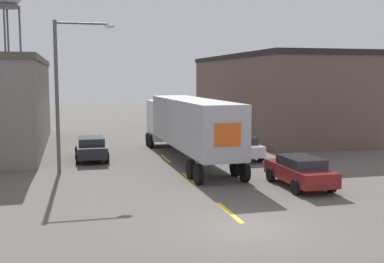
{
  "coord_description": "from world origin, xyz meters",
  "views": [
    {
      "loc": [
        -5.91,
        -15.37,
        5.24
      ],
      "look_at": [
        0.18,
        8.57,
        2.44
      ],
      "focal_mm": 45.0,
      "sensor_mm": 36.0,
      "label": 1
    }
  ],
  "objects": [
    {
      "name": "semi_truck",
      "position": [
        1.18,
        13.99,
        2.38
      ],
      "size": [
        2.96,
        15.87,
        3.92
      ],
      "rotation": [
        0.0,
        0.0,
        0.02
      ],
      "color": "silver",
      "rests_on": "ground_plane"
    },
    {
      "name": "parked_car_right_far",
      "position": [
        4.67,
        23.28,
        0.79
      ],
      "size": [
        1.99,
        4.5,
        1.48
      ],
      "color": "silver",
      "rests_on": "ground_plane"
    },
    {
      "name": "ground_plane",
      "position": [
        0.0,
        0.0,
        0.0
      ],
      "size": [
        160.0,
        160.0,
        0.0
      ],
      "primitive_type": "plane",
      "color": "#56514C"
    },
    {
      "name": "parked_car_right_near",
      "position": [
        4.67,
        5.27,
        0.79
      ],
      "size": [
        1.99,
        4.5,
        1.48
      ],
      "color": "maroon",
      "rests_on": "ground_plane"
    },
    {
      "name": "parked_car_right_mid",
      "position": [
        4.67,
        13.65,
        0.79
      ],
      "size": [
        1.99,
        4.5,
        1.48
      ],
      "color": "silver",
      "rests_on": "ground_plane"
    },
    {
      "name": "road_centerline",
      "position": [
        0.0,
        8.41,
        0.0
      ],
      "size": [
        0.2,
        15.87,
        0.01
      ],
      "color": "yellow",
      "rests_on": "ground_plane"
    },
    {
      "name": "warehouse_right",
      "position": [
        12.08,
        25.7,
        3.62
      ],
      "size": [
        8.86,
        21.64,
        7.22
      ],
      "color": "brown",
      "rests_on": "ground_plane"
    },
    {
      "name": "street_lamp",
      "position": [
        -6.17,
        11.67,
        4.86
      ],
      "size": [
        3.28,
        0.32,
        8.27
      ],
      "color": "#4C4C51",
      "rests_on": "ground_plane"
    },
    {
      "name": "parked_car_left_far",
      "position": [
        -4.67,
        15.44,
        0.79
      ],
      "size": [
        1.99,
        4.5,
        1.48
      ],
      "color": "black",
      "rests_on": "ground_plane"
    }
  ]
}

